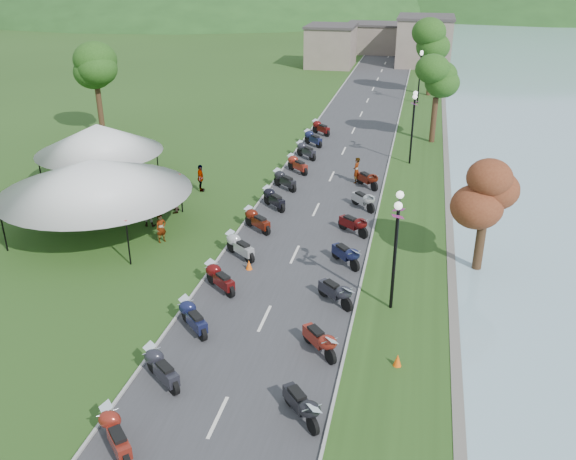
# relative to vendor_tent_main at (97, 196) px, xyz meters

# --- Properties ---
(road) EXTENTS (7.00, 120.00, 0.02)m
(road) POSITION_rel_vendor_tent_main_xyz_m (10.90, 17.35, -1.99)
(road) COLOR #3A3A3D
(road) RESTS_ON ground
(hills_backdrop) EXTENTS (360.00, 120.00, 76.00)m
(hills_backdrop) POSITION_rel_vendor_tent_main_xyz_m (10.90, 177.35, -2.00)
(hills_backdrop) COLOR #285621
(hills_backdrop) RESTS_ON ground
(far_building) EXTENTS (18.00, 16.00, 5.00)m
(far_building) POSITION_rel_vendor_tent_main_xyz_m (8.90, 62.35, 0.50)
(far_building) COLOR gray
(far_building) RESTS_ON ground
(moto_row_left) EXTENTS (2.60, 51.70, 1.10)m
(moto_row_left) POSITION_rel_vendor_tent_main_xyz_m (8.43, -3.17, -1.45)
(moto_row_left) COLOR #331411
(moto_row_left) RESTS_ON ground
(moto_row_right) EXTENTS (2.60, 35.21, 1.10)m
(moto_row_right) POSITION_rel_vendor_tent_main_xyz_m (13.45, -6.62, -1.45)
(moto_row_right) COLOR #331411
(moto_row_right) RESTS_ON ground
(vendor_tent_main) EXTENTS (6.73, 6.73, 4.00)m
(vendor_tent_main) POSITION_rel_vendor_tent_main_xyz_m (0.00, 0.00, 0.00)
(vendor_tent_main) COLOR silver
(vendor_tent_main) RESTS_ON ground
(vendor_tent_side) EXTENTS (5.30, 5.30, 4.00)m
(vendor_tent_side) POSITION_rel_vendor_tent_main_xyz_m (-3.34, 6.63, 0.00)
(vendor_tent_side) COLOR silver
(vendor_tent_side) RESTS_ON ground
(tree_lakeside) EXTENTS (2.23, 2.23, 6.20)m
(tree_lakeside) POSITION_rel_vendor_tent_main_xyz_m (19.66, -0.15, 1.10)
(tree_lakeside) COLOR #2B5D1A
(tree_lakeside) RESTS_ON ground
(pedestrian_a) EXTENTS (0.67, 0.70, 1.55)m
(pedestrian_a) POSITION_rel_vendor_tent_main_xyz_m (3.85, -0.68, -2.00)
(pedestrian_a) COLOR slate
(pedestrian_a) RESTS_ON ground
(pedestrian_b) EXTENTS (0.83, 0.48, 1.67)m
(pedestrian_b) POSITION_rel_vendor_tent_main_xyz_m (2.29, 1.13, -2.00)
(pedestrian_b) COLOR slate
(pedestrian_b) RESTS_ON ground
(pedestrian_c) EXTENTS (1.23, 1.28, 1.94)m
(pedestrian_c) POSITION_rel_vendor_tent_main_xyz_m (-2.74, 5.09, -2.00)
(pedestrian_c) COLOR slate
(pedestrian_c) RESTS_ON ground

